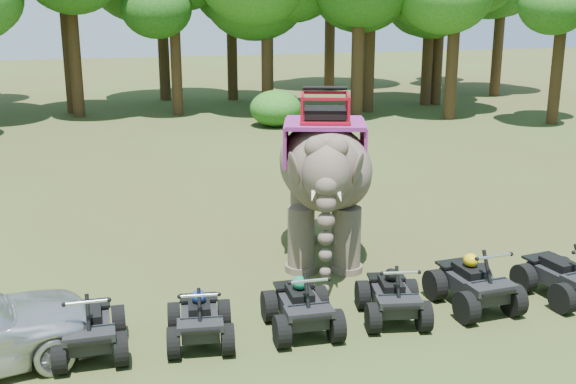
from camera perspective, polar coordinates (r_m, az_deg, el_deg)
name	(u,v)px	position (r m, az deg, el deg)	size (l,w,h in m)	color
ground	(303,299)	(14.57, 1.20, -8.46)	(110.00, 110.00, 0.00)	#47381E
elephant	(324,176)	(16.28, 2.88, 1.31)	(2.01, 4.57, 3.84)	brown
atv_0	(89,321)	(12.74, -15.44, -9.78)	(1.20, 1.64, 1.22)	black
atv_1	(199,312)	(12.77, -7.01, -9.41)	(1.12, 1.54, 1.14)	black
atv_2	(302,299)	(13.07, 1.08, -8.46)	(1.20, 1.65, 1.22)	black
atv_3	(393,290)	(13.65, 8.28, -7.66)	(1.16, 1.58, 1.17)	black
atv_4	(474,276)	(14.43, 14.51, -6.45)	(1.27, 1.74, 1.29)	black
atv_5	(563,269)	(15.40, 20.94, -5.68)	(1.22, 1.68, 1.24)	black
tree_0	(175,38)	(35.80, -8.92, 11.95)	(5.22, 5.22, 7.45)	#195114
tree_1	(268,24)	(36.94, -1.63, 13.16)	(6.04, 6.04, 8.63)	#195114
tree_2	(359,16)	(34.69, 5.59, 13.64)	(6.65, 6.65, 9.50)	#195114
tree_3	(454,24)	(35.01, 13.02, 12.80)	(6.18, 6.18, 8.83)	#195114
tree_4	(560,42)	(35.05, 20.67, 11.01)	(5.15, 5.15, 7.36)	#195114
tree_28	(73,26)	(36.21, -16.66, 12.42)	(5.99, 5.99, 8.56)	#195114
tree_29	(66,14)	(37.50, -17.16, 13.31)	(6.76, 6.76, 9.65)	#195114
tree_30	(500,12)	(43.55, 16.44, 13.49)	(6.63, 6.63, 9.47)	#195114
tree_31	(439,30)	(39.54, 11.86, 12.40)	(5.45, 5.45, 7.78)	#195114
tree_32	(370,27)	(36.46, 6.51, 12.86)	(5.89, 5.89, 8.41)	#195114
tree_33	(429,20)	(39.18, 11.11, 13.22)	(6.23, 6.23, 8.89)	#195114
tree_34	(330,1)	(44.47, 3.37, 14.84)	(7.41, 7.41, 10.59)	#195114
tree_35	(231,20)	(40.54, -4.49, 13.42)	(6.11, 6.11, 8.74)	#195114
tree_38	(267,22)	(36.23, -1.69, 13.30)	(6.21, 6.21, 8.88)	#195114
tree_40	(438,25)	(47.36, 11.75, 12.83)	(5.37, 5.37, 7.67)	#195114
tree_42	(162,7)	(40.95, -9.96, 14.20)	(7.05, 7.05, 10.07)	#195114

